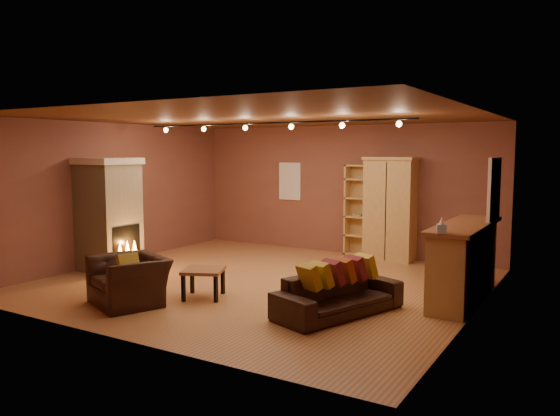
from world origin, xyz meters
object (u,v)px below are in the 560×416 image
Objects in this scene: bookcase at (365,210)px; coffee_table at (203,273)px; loveseat at (339,286)px; armchair at (129,272)px; fireplace at (109,214)px; bar_counter at (464,261)px; armoire at (390,209)px.

bookcase reaches higher than coffee_table.
loveseat is 2.52× the size of coffee_table.
loveseat is 1.57× the size of armchair.
armchair is (2.08, -1.50, -0.59)m from fireplace.
bar_counter is (2.61, -2.47, -0.41)m from bookcase.
armchair is (-2.18, -5.08, -0.59)m from armoire.
armchair is at bearing -146.32° from bar_counter.
bar_counter is 5.01m from armchair.
bar_counter is (6.24, 1.27, -0.47)m from fireplace.
armoire is 3.08m from bar_counter.
bookcase is at bearing 95.90° from armchair.
armchair is 1.61× the size of coffee_table.
coffee_table is (-0.84, -4.41, -0.61)m from bookcase.
loveseat is (-1.31, -1.65, -0.20)m from bar_counter.
bookcase is 2.49× the size of coffee_table.
coffee_table is at bearing 117.30° from loveseat.
bookcase is 4.37m from loveseat.
fireplace is at bearing 166.48° from armchair.
loveseat is at bearing -72.49° from bookcase.
bookcase is at bearing 79.17° from coffee_table.
coffee_table is (-1.47, -4.24, -0.68)m from armoire.
armoire is at bearing 89.21° from armchair.
fireplace is 1.08× the size of bookcase.
armoire is at bearing 29.59° from loveseat.
armoire is 1.68× the size of armchair.
bookcase reaches higher than loveseat.
loveseat is at bearing -128.39° from bar_counter.
bookcase is 5.50m from armchair.
bookcase is 0.80× the size of bar_counter.
fireplace reaches higher than coffee_table.
loveseat reaches higher than coffee_table.
bookcase is 3.62m from bar_counter.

